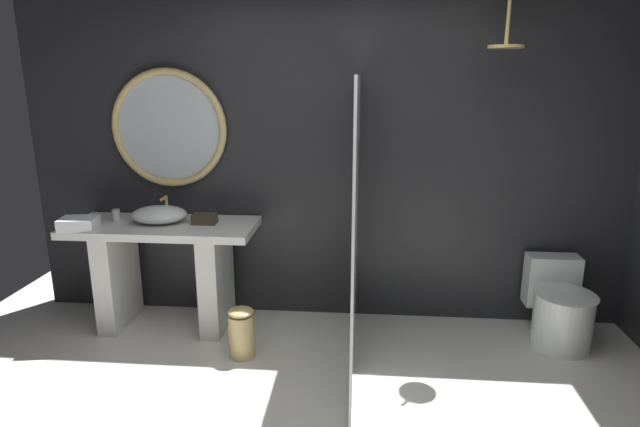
{
  "coord_description": "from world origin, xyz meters",
  "views": [
    {
      "loc": [
        0.28,
        -2.14,
        1.91
      ],
      "look_at": [
        0.01,
        1.0,
        1.08
      ],
      "focal_mm": 29.23,
      "sensor_mm": 36.0,
      "label": 1
    }
  ],
  "objects_px": {
    "vessel_sink": "(159,214)",
    "rain_shower_head": "(506,41)",
    "toilet": "(559,309)",
    "folded_hand_towel": "(79,224)",
    "round_wall_mirror": "(169,128)",
    "tissue_box": "(205,219)",
    "tumbler_cup": "(116,215)",
    "waste_bin": "(242,332)"
  },
  "relations": [
    {
      "from": "tumbler_cup",
      "to": "folded_hand_towel",
      "type": "relative_size",
      "value": 0.35
    },
    {
      "from": "toilet",
      "to": "folded_hand_towel",
      "type": "distance_m",
      "value": 3.57
    },
    {
      "from": "tissue_box",
      "to": "waste_bin",
      "type": "relative_size",
      "value": 0.49
    },
    {
      "from": "rain_shower_head",
      "to": "toilet",
      "type": "xyz_separation_m",
      "value": [
        0.55,
        0.0,
        -1.87
      ]
    },
    {
      "from": "tumbler_cup",
      "to": "waste_bin",
      "type": "bearing_deg",
      "value": -24.54
    },
    {
      "from": "vessel_sink",
      "to": "rain_shower_head",
      "type": "relative_size",
      "value": 1.03
    },
    {
      "from": "rain_shower_head",
      "to": "folded_hand_towel",
      "type": "bearing_deg",
      "value": -176.72
    },
    {
      "from": "vessel_sink",
      "to": "folded_hand_towel",
      "type": "distance_m",
      "value": 0.57
    },
    {
      "from": "rain_shower_head",
      "to": "waste_bin",
      "type": "relative_size",
      "value": 1.13
    },
    {
      "from": "vessel_sink",
      "to": "rain_shower_head",
      "type": "distance_m",
      "value": 2.75
    },
    {
      "from": "tissue_box",
      "to": "toilet",
      "type": "xyz_separation_m",
      "value": [
        2.65,
        -0.05,
        -0.61
      ]
    },
    {
      "from": "rain_shower_head",
      "to": "waste_bin",
      "type": "bearing_deg",
      "value": -166.83
    },
    {
      "from": "tumbler_cup",
      "to": "waste_bin",
      "type": "height_order",
      "value": "tumbler_cup"
    },
    {
      "from": "toilet",
      "to": "folded_hand_towel",
      "type": "xyz_separation_m",
      "value": [
        -3.51,
        -0.17,
        0.61
      ]
    },
    {
      "from": "tissue_box",
      "to": "round_wall_mirror",
      "type": "relative_size",
      "value": 0.19
    },
    {
      "from": "folded_hand_towel",
      "to": "round_wall_mirror",
      "type": "bearing_deg",
      "value": 41.12
    },
    {
      "from": "tumbler_cup",
      "to": "toilet",
      "type": "distance_m",
      "value": 3.41
    },
    {
      "from": "vessel_sink",
      "to": "toilet",
      "type": "bearing_deg",
      "value": -1.1
    },
    {
      "from": "waste_bin",
      "to": "folded_hand_towel",
      "type": "height_order",
      "value": "folded_hand_towel"
    },
    {
      "from": "tissue_box",
      "to": "waste_bin",
      "type": "height_order",
      "value": "tissue_box"
    },
    {
      "from": "folded_hand_towel",
      "to": "vessel_sink",
      "type": "bearing_deg",
      "value": 24.12
    },
    {
      "from": "round_wall_mirror",
      "to": "folded_hand_towel",
      "type": "distance_m",
      "value": 0.97
    },
    {
      "from": "toilet",
      "to": "tissue_box",
      "type": "bearing_deg",
      "value": 178.83
    },
    {
      "from": "vessel_sink",
      "to": "waste_bin",
      "type": "height_order",
      "value": "vessel_sink"
    },
    {
      "from": "tissue_box",
      "to": "tumbler_cup",
      "type": "bearing_deg",
      "value": 177.69
    },
    {
      "from": "rain_shower_head",
      "to": "waste_bin",
      "type": "distance_m",
      "value": 2.64
    },
    {
      "from": "tissue_box",
      "to": "folded_hand_towel",
      "type": "bearing_deg",
      "value": -165.33
    },
    {
      "from": "folded_hand_towel",
      "to": "tissue_box",
      "type": "bearing_deg",
      "value": 14.67
    },
    {
      "from": "round_wall_mirror",
      "to": "toilet",
      "type": "distance_m",
      "value": 3.24
    },
    {
      "from": "round_wall_mirror",
      "to": "toilet",
      "type": "height_order",
      "value": "round_wall_mirror"
    },
    {
      "from": "vessel_sink",
      "to": "round_wall_mirror",
      "type": "distance_m",
      "value": 0.67
    },
    {
      "from": "vessel_sink",
      "to": "folded_hand_towel",
      "type": "relative_size",
      "value": 1.67
    },
    {
      "from": "vessel_sink",
      "to": "round_wall_mirror",
      "type": "xyz_separation_m",
      "value": [
        0.03,
        0.25,
        0.63
      ]
    },
    {
      "from": "folded_hand_towel",
      "to": "waste_bin",
      "type": "bearing_deg",
      "value": -10.77
    },
    {
      "from": "vessel_sink",
      "to": "rain_shower_head",
      "type": "height_order",
      "value": "rain_shower_head"
    },
    {
      "from": "tumbler_cup",
      "to": "folded_hand_towel",
      "type": "bearing_deg",
      "value": -122.03
    },
    {
      "from": "tissue_box",
      "to": "waste_bin",
      "type": "xyz_separation_m",
      "value": [
        0.37,
        -0.46,
        -0.69
      ]
    },
    {
      "from": "waste_bin",
      "to": "folded_hand_towel",
      "type": "bearing_deg",
      "value": 169.23
    },
    {
      "from": "round_wall_mirror",
      "to": "tumbler_cup",
      "type": "bearing_deg",
      "value": -150.21
    },
    {
      "from": "rain_shower_head",
      "to": "folded_hand_towel",
      "type": "relative_size",
      "value": 1.63
    },
    {
      "from": "waste_bin",
      "to": "folded_hand_towel",
      "type": "xyz_separation_m",
      "value": [
        -1.24,
        0.24,
        0.69
      ]
    },
    {
      "from": "tissue_box",
      "to": "rain_shower_head",
      "type": "bearing_deg",
      "value": -1.57
    }
  ]
}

